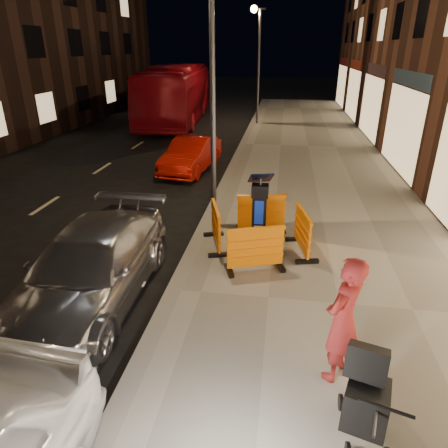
# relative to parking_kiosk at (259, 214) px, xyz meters

# --- Properties ---
(ground_plane) EXTENTS (120.00, 120.00, 0.00)m
(ground_plane) POSITION_rel_parking_kiosk_xyz_m (-1.44, -1.90, -0.99)
(ground_plane) COLOR black
(ground_plane) RESTS_ON ground
(sidewalk) EXTENTS (6.00, 60.00, 0.15)m
(sidewalk) POSITION_rel_parking_kiosk_xyz_m (1.56, -1.90, -0.91)
(sidewalk) COLOR gray
(sidewalk) RESTS_ON ground
(kerb) EXTENTS (0.30, 60.00, 0.15)m
(kerb) POSITION_rel_parking_kiosk_xyz_m (-1.44, -1.90, -0.91)
(kerb) COLOR slate
(kerb) RESTS_ON ground
(parking_kiosk) EXTENTS (0.65, 0.65, 1.68)m
(parking_kiosk) POSITION_rel_parking_kiosk_xyz_m (0.00, 0.00, 0.00)
(parking_kiosk) COLOR black
(parking_kiosk) RESTS_ON sidewalk
(barrier_front) EXTENTS (1.30, 0.87, 0.94)m
(barrier_front) POSITION_rel_parking_kiosk_xyz_m (0.00, -0.95, -0.37)
(barrier_front) COLOR orange
(barrier_front) RESTS_ON sidewalk
(barrier_back) EXTENTS (1.27, 0.72, 0.94)m
(barrier_back) POSITION_rel_parking_kiosk_xyz_m (0.00, 0.95, -0.37)
(barrier_back) COLOR orange
(barrier_back) RESTS_ON sidewalk
(barrier_kerbside) EXTENTS (0.82, 1.29, 0.94)m
(barrier_kerbside) POSITION_rel_parking_kiosk_xyz_m (-0.95, 0.00, -0.37)
(barrier_kerbside) COLOR orange
(barrier_kerbside) RESTS_ON sidewalk
(barrier_bldgside) EXTENTS (0.74, 1.28, 0.94)m
(barrier_bldgside) POSITION_rel_parking_kiosk_xyz_m (0.95, 0.00, -0.37)
(barrier_bldgside) COLOR orange
(barrier_bldgside) RESTS_ON sidewalk
(car_silver) EXTENTS (1.89, 4.62, 1.34)m
(car_silver) POSITION_rel_parking_kiosk_xyz_m (-2.87, -2.19, -0.99)
(car_silver) COLOR #B5B5BA
(car_silver) RESTS_ON ground
(car_red) EXTENTS (1.76, 3.88, 1.23)m
(car_red) POSITION_rel_parking_kiosk_xyz_m (-2.94, 6.27, -0.99)
(car_red) COLOR #A91108
(car_red) RESTS_ON ground
(bus_doubledecker) EXTENTS (3.84, 12.12, 3.32)m
(bus_doubledecker) POSITION_rel_parking_kiosk_xyz_m (-6.17, 16.78, -0.99)
(bus_doubledecker) COLOR maroon
(bus_doubledecker) RESTS_ON ground
(man) EXTENTS (0.75, 0.79, 1.82)m
(man) POSITION_rel_parking_kiosk_xyz_m (1.32, -3.61, 0.07)
(man) COLOR maroon
(man) RESTS_ON sidewalk
(stroller) EXTENTS (0.75, 0.94, 1.03)m
(stroller) POSITION_rel_parking_kiosk_xyz_m (1.52, -4.51, -0.32)
(stroller) COLOR black
(stroller) RESTS_ON sidewalk
(street_lamp_mid) EXTENTS (0.12, 0.12, 6.00)m
(street_lamp_mid) POSITION_rel_parking_kiosk_xyz_m (-1.19, 1.10, 2.16)
(street_lamp_mid) COLOR #3F3F44
(street_lamp_mid) RESTS_ON sidewalk
(street_lamp_far) EXTENTS (0.12, 0.12, 6.00)m
(street_lamp_far) POSITION_rel_parking_kiosk_xyz_m (-1.19, 16.10, 2.16)
(street_lamp_far) COLOR #3F3F44
(street_lamp_far) RESTS_ON sidewalk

